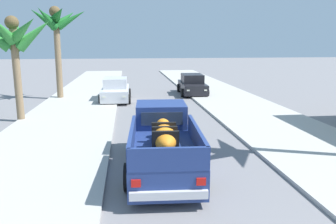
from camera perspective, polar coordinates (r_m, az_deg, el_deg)
name	(u,v)px	position (r m, az deg, el deg)	size (l,w,h in m)	color
sidewalk_left	(59,130)	(14.89, -19.11, -3.10)	(4.80, 60.00, 0.12)	#B2AFA8
sidewalk_right	(271,123)	(16.12, 18.16, -1.88)	(4.80, 60.00, 0.12)	#B2AFA8
curb_left	(82,129)	(14.72, -15.29, -3.07)	(0.16, 60.00, 0.10)	silver
curb_right	(251,124)	(15.72, 14.87, -2.07)	(0.16, 60.00, 0.10)	silver
pickup_truck	(163,143)	(9.89, -0.91, -5.56)	(2.46, 5.32, 1.80)	navy
car_right_near	(116,90)	(21.80, -9.47, 3.92)	(2.08, 4.28, 1.54)	silver
car_right_mid	(192,85)	(24.32, 4.41, 4.92)	(2.18, 4.33, 1.54)	black
palm_tree_right_fore	(14,37)	(17.24, -26.08, 12.14)	(4.01, 3.68, 5.18)	#846B4C
palm_tree_left_mid	(56,25)	(23.40, -19.58, 14.62)	(3.81, 3.69, 6.31)	#846B4C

